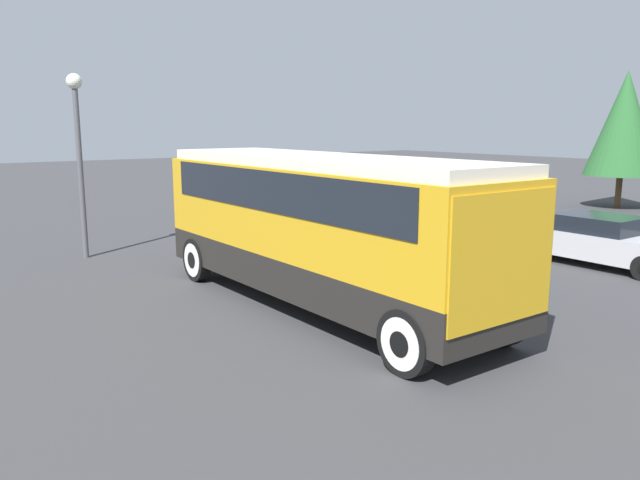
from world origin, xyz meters
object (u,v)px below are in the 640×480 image
parked_car_mid (601,240)px  lamp_post (78,137)px  parked_car_near (377,224)px  parked_car_far (452,216)px  tour_bus (323,218)px

parked_car_mid → lamp_post: lamp_post is taller
lamp_post → parked_car_mid: bearing=49.9°
parked_car_near → parked_car_far: size_ratio=1.02×
parked_car_near → lamp_post: size_ratio=0.84×
lamp_post → parked_car_far: bearing=71.6°
parked_car_near → lamp_post: bearing=-113.0°
parked_car_near → parked_car_mid: bearing=26.7°
tour_bus → parked_car_near: 7.51m
tour_bus → parked_car_far: (-4.43, 8.94, -1.26)m
tour_bus → parked_car_near: tour_bus is taller
parked_car_near → parked_car_far: 3.27m
tour_bus → parked_car_near: bearing=129.8°
lamp_post → tour_bus: bearing=17.4°
tour_bus → parked_car_far: size_ratio=2.15×
parked_car_near → parked_car_mid: parked_car_mid is taller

